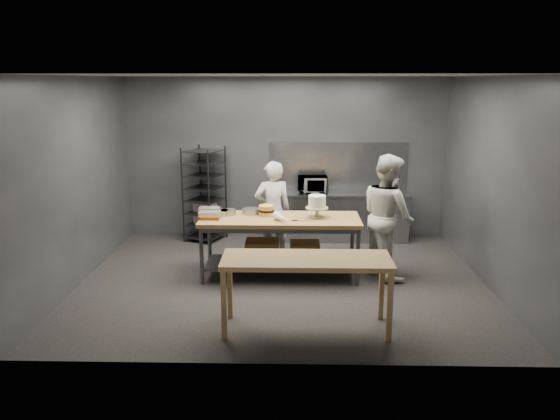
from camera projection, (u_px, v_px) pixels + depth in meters
name	position (u px, v px, depth m)	size (l,w,h in m)	color
ground	(283.00, 280.00, 8.23)	(6.00, 6.00, 0.00)	black
back_wall	(285.00, 158.00, 10.31)	(6.00, 0.04, 3.00)	#4C4F54
work_table	(280.00, 240.00, 8.29)	(2.40, 0.90, 0.92)	olive
near_counter	(306.00, 265.00, 6.44)	(2.00, 0.70, 0.90)	olive
back_counter	(338.00, 216.00, 10.22)	(2.60, 0.60, 0.90)	slate
splashback_panel	(338.00, 166.00, 10.30)	(2.60, 0.02, 0.90)	slate
speed_rack	(205.00, 195.00, 10.10)	(0.80, 0.83, 1.75)	black
chef_behind	(273.00, 211.00, 8.99)	(0.61, 0.40, 1.67)	silver
chef_right	(388.00, 216.00, 8.24)	(0.91, 0.71, 1.88)	silver
microwave	(312.00, 185.00, 10.09)	(0.54, 0.37, 0.30)	black
frosted_cake_stand	(317.00, 203.00, 8.16)	(0.34, 0.34, 0.34)	#B8AF93
layer_cake	(267.00, 210.00, 8.31)	(0.24, 0.24, 0.16)	#E2C447
cake_pans	(232.00, 212.00, 8.40)	(0.80, 0.40, 0.07)	gray
piping_bag	(282.00, 218.00, 7.93)	(0.12, 0.12, 0.38)	white
offset_spatula	(301.00, 221.00, 8.00)	(0.36, 0.02, 0.02)	slate
pastry_clamshells	(210.00, 213.00, 8.24)	(0.36, 0.48, 0.11)	#965F1E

